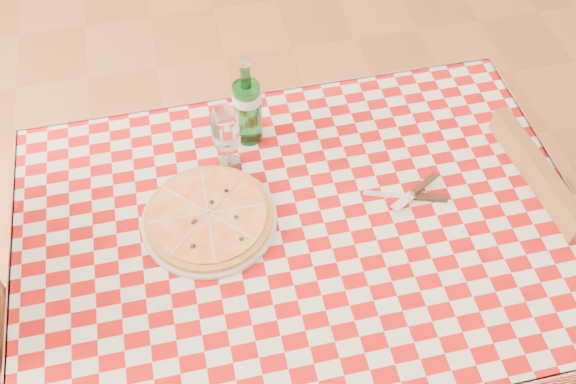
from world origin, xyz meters
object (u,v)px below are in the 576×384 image
chair_near (530,236)px  pizza_plate (209,216)px  water_bottle (247,101)px  wine_glass (227,141)px  dining_table (301,250)px

chair_near → pizza_plate: size_ratio=2.64×
chair_near → water_bottle: 0.89m
water_bottle → wine_glass: water_bottle is taller
dining_table → water_bottle: 0.38m
pizza_plate → wine_glass: (0.07, 0.16, 0.07)m
water_bottle → wine_glass: size_ratio=1.46×
dining_table → pizza_plate: 0.24m
pizza_plate → water_bottle: size_ratio=1.23×
dining_table → water_bottle: size_ratio=4.75×
pizza_plate → wine_glass: size_ratio=1.80×
dining_table → wine_glass: bearing=121.0°
wine_glass → pizza_plate: bearing=-114.4°
chair_near → water_bottle: water_bottle is taller
pizza_plate → wine_glass: 0.19m
pizza_plate → chair_near: bearing=-2.5°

